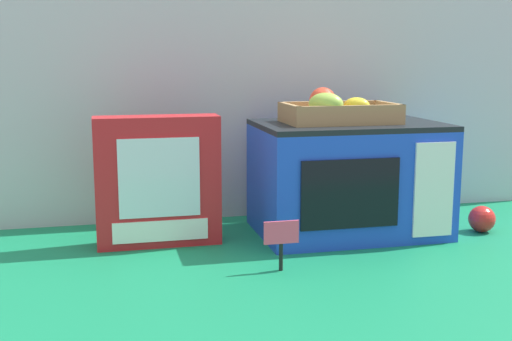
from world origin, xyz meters
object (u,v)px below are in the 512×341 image
object	(u,v)px
cookie_set_box	(158,181)
loose_toy_apple	(482,219)
price_sign	(281,238)
food_groups_crate	(336,112)
toy_microwave	(348,178)

from	to	relation	value
cookie_set_box	loose_toy_apple	distance (m)	0.77
price_sign	food_groups_crate	bearing A→B (deg)	50.00
toy_microwave	cookie_set_box	distance (m)	0.44
food_groups_crate	loose_toy_apple	bearing A→B (deg)	-10.61
food_groups_crate	price_sign	distance (m)	0.37
toy_microwave	loose_toy_apple	size ratio (longest dim) A/B	6.73
cookie_set_box	price_sign	world-z (taller)	cookie_set_box
cookie_set_box	price_sign	distance (m)	0.33
food_groups_crate	loose_toy_apple	xyz separation A→B (m)	(0.35, -0.07, -0.26)
cookie_set_box	loose_toy_apple	size ratio (longest dim) A/B	4.54
food_groups_crate	price_sign	xyz separation A→B (m)	(-0.19, -0.23, -0.22)
food_groups_crate	cookie_set_box	distance (m)	0.43
loose_toy_apple	food_groups_crate	bearing A→B (deg)	169.39
toy_microwave	cookie_set_box	bearing A→B (deg)	179.83
toy_microwave	price_sign	xyz separation A→B (m)	(-0.23, -0.24, -0.06)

